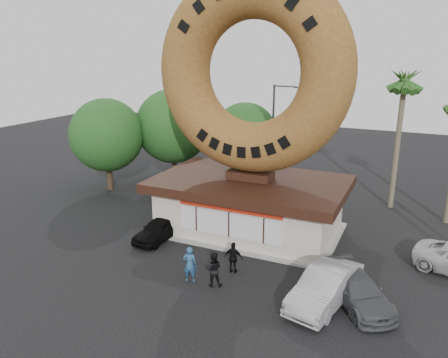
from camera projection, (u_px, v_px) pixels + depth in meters
ground at (205, 275)px, 21.58m from camera, size 90.00×90.00×0.00m
donut_shop at (250, 203)px, 26.27m from camera, size 11.20×7.20×3.80m
giant_donut at (252, 73)px, 24.06m from camera, size 11.29×2.88×11.29m
tree_west at (173, 126)px, 35.35m from camera, size 6.00×6.00×7.65m
tree_mid at (245, 135)px, 35.06m from camera, size 5.20×5.20×6.63m
tree_far at (107, 135)px, 33.36m from camera, size 5.60×5.60×7.14m
palm_near at (404, 85)px, 28.32m from camera, size 2.60×2.60×9.75m
street_lamp at (275, 129)px, 34.94m from camera, size 2.11×0.20×8.00m
person_left at (190, 264)px, 20.71m from camera, size 0.76×0.61×1.81m
person_center at (213, 269)px, 20.37m from camera, size 1.00×0.90×1.70m
person_right at (233, 258)px, 21.56m from camera, size 0.98×0.47×1.62m
car_black at (159, 229)px, 25.37m from camera, size 1.76×3.84×1.28m
car_silver at (325, 287)px, 18.99m from camera, size 2.68×5.08×1.59m
car_grey at (357, 290)px, 18.99m from camera, size 4.12×4.68×1.30m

